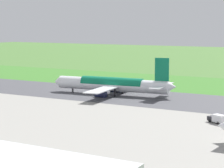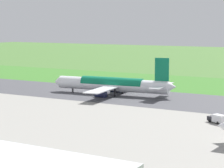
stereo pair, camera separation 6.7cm
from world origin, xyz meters
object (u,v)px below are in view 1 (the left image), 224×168
airliner_main (113,84)px  no_stopping_sign (166,84)px  service_truck_baggage (217,119)px  traffic_cone_orange (158,84)px

airliner_main → no_stopping_sign: (-10.04, -32.59, -2.84)m
service_truck_baggage → no_stopping_sign: bearing=-56.6°
airliner_main → service_truck_baggage: airliner_main is taller
airliner_main → no_stopping_sign: airliner_main is taller
traffic_cone_orange → no_stopping_sign: bearing=143.9°
airliner_main → traffic_cone_orange: (-4.18, -36.87, -4.08)m
airliner_main → no_stopping_sign: bearing=-107.1°
service_truck_baggage → traffic_cone_orange: (48.15, -68.43, -1.13)m
no_stopping_sign → traffic_cone_orange: size_ratio=4.61×
no_stopping_sign → traffic_cone_orange: no_stopping_sign is taller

